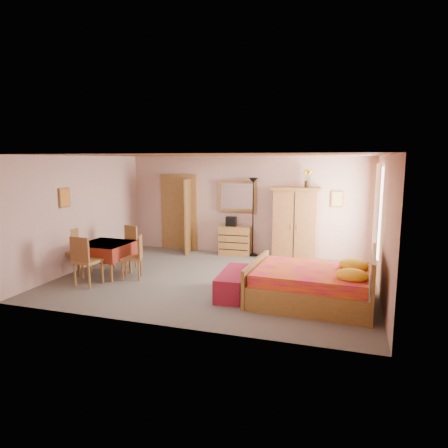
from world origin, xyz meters
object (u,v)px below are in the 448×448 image
(bed, at_px, (311,275))
(chair_south, at_px, (88,260))
(chest_of_drawers, at_px, (235,241))
(chair_east, at_px, (132,257))
(wardrobe, at_px, (295,224))
(floor_lamp, at_px, (253,217))
(stereo, at_px, (231,221))
(sunflower_vase, at_px, (307,178))
(dining_table, at_px, (107,259))
(chair_north, at_px, (124,247))
(bench, at_px, (234,283))
(wall_mirror, at_px, (237,196))
(chair_west, at_px, (78,252))

(bed, relative_size, chair_south, 2.09)
(chest_of_drawers, xyz_separation_m, chair_east, (-1.52, -2.69, 0.07))
(chest_of_drawers, relative_size, wardrobe, 0.44)
(floor_lamp, height_order, wardrobe, floor_lamp)
(stereo, height_order, chair_south, same)
(sunflower_vase, distance_m, dining_table, 5.08)
(floor_lamp, relative_size, chair_east, 2.24)
(stereo, relative_size, sunflower_vase, 0.61)
(chair_north, bearing_deg, bench, -177.77)
(bed, distance_m, bench, 1.44)
(sunflower_vase, xyz_separation_m, bed, (0.43, -3.01, -1.57))
(chair_south, bearing_deg, chest_of_drawers, 64.62)
(floor_lamp, bearing_deg, bench, -82.81)
(chair_south, xyz_separation_m, chair_north, (-0.00, 1.37, -0.02))
(floor_lamp, height_order, dining_table, floor_lamp)
(wall_mirror, distance_m, stereo, 0.69)
(sunflower_vase, bearing_deg, bench, -108.02)
(chest_of_drawers, relative_size, wall_mirror, 0.78)
(bench, bearing_deg, wall_mirror, 104.78)
(stereo, bearing_deg, bed, -52.07)
(wall_mirror, distance_m, bed, 4.07)
(wall_mirror, height_order, bench, wall_mirror)
(bench, relative_size, chair_east, 1.44)
(chest_of_drawers, relative_size, chair_south, 0.80)
(stereo, relative_size, dining_table, 0.27)
(floor_lamp, bearing_deg, stereo, -176.41)
(floor_lamp, relative_size, dining_table, 2.06)
(wall_mirror, relative_size, bed, 0.49)
(bench, bearing_deg, dining_table, 173.47)
(sunflower_vase, relative_size, dining_table, 0.45)
(wall_mirror, height_order, bed, wall_mirror)
(wall_mirror, relative_size, bench, 0.79)
(chair_south, relative_size, chair_north, 1.05)
(wardrobe, xyz_separation_m, chair_south, (-3.71, -3.29, -0.41))
(chair_south, bearing_deg, bed, 11.40)
(sunflower_vase, distance_m, bench, 3.67)
(sunflower_vase, xyz_separation_m, chair_east, (-3.35, -2.69, -1.60))
(floor_lamp, distance_m, chair_north, 3.35)
(stereo, relative_size, chair_south, 0.27)
(wall_mirror, bearing_deg, chair_east, -121.28)
(chest_of_drawers, relative_size, chair_west, 0.83)
(bed, height_order, chair_south, chair_south)
(chest_of_drawers, bearing_deg, stereo, 151.98)
(dining_table, xyz_separation_m, chair_north, (0.02, 0.69, 0.12))
(wardrobe, xyz_separation_m, bed, (0.68, -2.95, -0.43))
(bench, xyz_separation_m, dining_table, (-3.00, 0.34, 0.15))
(wardrobe, height_order, chair_west, wardrobe)
(sunflower_vase, distance_m, chair_north, 4.69)
(sunflower_vase, xyz_separation_m, bench, (-0.98, -3.01, -1.84))
(wall_mirror, distance_m, floor_lamp, 0.71)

